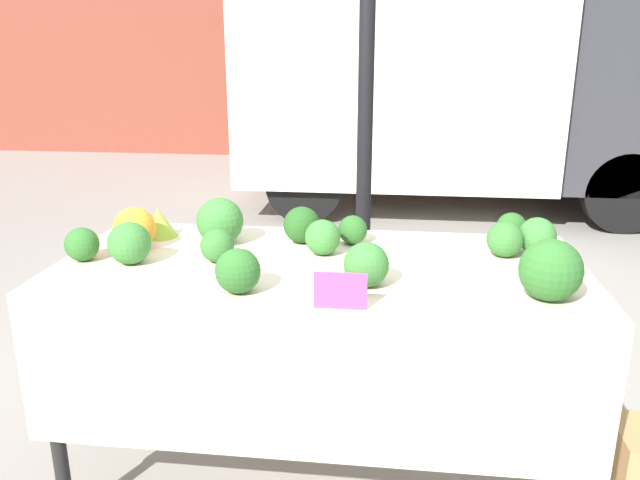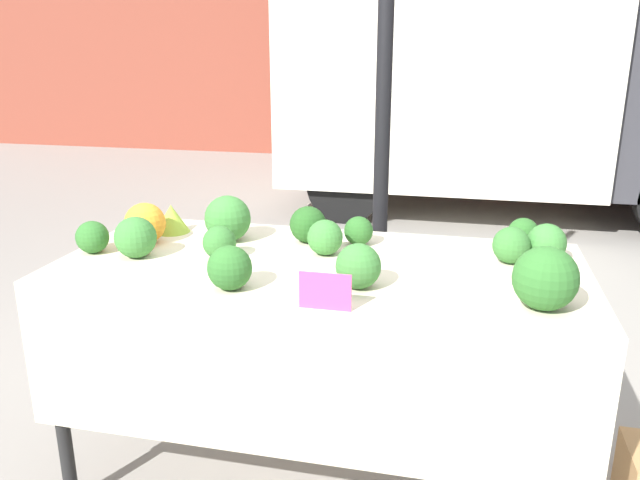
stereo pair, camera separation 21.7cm
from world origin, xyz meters
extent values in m
plane|color=gray|center=(0.00, 0.00, 0.00)|extent=(40.00, 40.00, 0.00)
cylinder|color=black|center=(0.11, 0.77, 1.38)|extent=(0.07, 0.07, 2.75)
cube|color=silver|center=(0.22, 4.60, 1.57)|extent=(3.00, 2.10, 2.49)
cube|color=#333338|center=(2.47, 4.60, 1.23)|extent=(1.49, 1.93, 1.79)
cylinder|color=black|center=(2.32, 3.74, 0.37)|extent=(0.73, 0.22, 0.73)
cylinder|color=black|center=(2.32, 5.45, 0.37)|extent=(0.73, 0.22, 0.73)
cylinder|color=black|center=(-0.60, 3.74, 0.37)|extent=(0.73, 0.22, 0.73)
cylinder|color=black|center=(-0.60, 5.45, 0.37)|extent=(0.73, 0.22, 0.73)
cube|color=beige|center=(0.00, 0.00, 0.88)|extent=(1.84, 0.84, 0.03)
cube|color=beige|center=(0.00, -0.41, 0.62)|extent=(1.84, 0.01, 0.49)
cylinder|color=black|center=(-0.86, -0.36, 0.43)|extent=(0.05, 0.05, 0.86)
cylinder|color=black|center=(0.86, -0.36, 0.43)|extent=(0.05, 0.05, 0.86)
cylinder|color=black|center=(-0.86, 0.36, 0.43)|extent=(0.05, 0.05, 0.86)
cylinder|color=black|center=(0.86, 0.36, 0.43)|extent=(0.05, 0.05, 0.86)
sphere|color=orange|center=(-0.71, 0.07, 0.97)|extent=(0.16, 0.16, 0.16)
cone|color=#93B238|center=(-0.67, 0.23, 0.95)|extent=(0.14, 0.14, 0.11)
sphere|color=#387533|center=(-0.65, -0.10, 0.97)|extent=(0.15, 0.15, 0.15)
sphere|color=#387533|center=(0.00, 0.08, 0.96)|extent=(0.13, 0.13, 0.13)
sphere|color=#285B23|center=(0.71, 0.33, 0.95)|extent=(0.12, 0.12, 0.12)
sphere|color=#336B2D|center=(0.65, 0.14, 0.96)|extent=(0.13, 0.13, 0.13)
sphere|color=#387533|center=(-0.41, 0.16, 0.98)|extent=(0.18, 0.18, 0.18)
sphere|color=#387533|center=(0.17, -0.22, 0.96)|extent=(0.14, 0.14, 0.14)
sphere|color=#2D6628|center=(-0.84, -0.09, 0.95)|extent=(0.12, 0.12, 0.12)
sphere|color=#285B23|center=(0.10, 0.23, 0.95)|extent=(0.11, 0.11, 0.11)
sphere|color=#387533|center=(0.77, 0.18, 0.96)|extent=(0.14, 0.14, 0.14)
sphere|color=#23511E|center=(-0.10, 0.22, 0.96)|extent=(0.14, 0.14, 0.14)
sphere|color=#2D6628|center=(0.72, -0.26, 0.98)|extent=(0.19, 0.19, 0.19)
sphere|color=#2D6628|center=(-0.21, -0.32, 0.96)|extent=(0.14, 0.14, 0.14)
sphere|color=#336B2D|center=(-0.36, -0.05, 0.95)|extent=(0.12, 0.12, 0.12)
cube|color=#EF4793|center=(0.11, -0.41, 0.95)|extent=(0.15, 0.01, 0.11)
camera|label=1|loc=(0.25, -2.07, 1.61)|focal=35.00mm
camera|label=2|loc=(0.47, -2.03, 1.61)|focal=35.00mm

